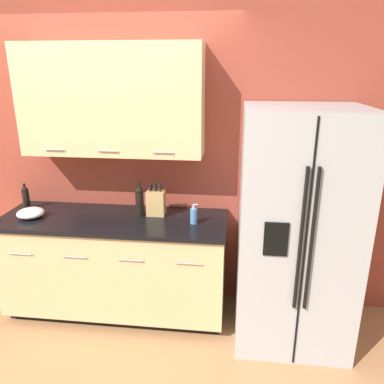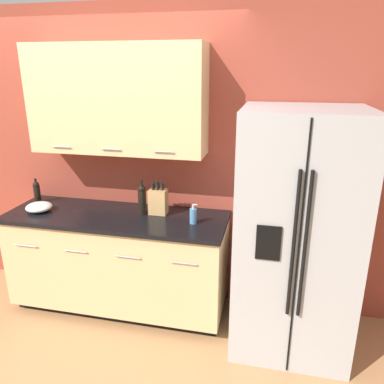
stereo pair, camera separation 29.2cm
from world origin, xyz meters
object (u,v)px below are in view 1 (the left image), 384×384
object	(u,v)px
soap_dispenser	(194,216)
oil_bottle	(26,197)
knife_block	(156,202)
wine_bottle	(140,201)
refrigerator	(296,229)
mixing_bowl	(31,213)

from	to	relation	value
soap_dispenser	oil_bottle	distance (m)	1.51
knife_block	wine_bottle	size ratio (longest dim) A/B	1.02
refrigerator	oil_bottle	bearing A→B (deg)	174.82
oil_bottle	knife_block	bearing A→B (deg)	-0.79
refrigerator	soap_dispenser	world-z (taller)	refrigerator
refrigerator	knife_block	distance (m)	1.15
wine_bottle	oil_bottle	distance (m)	1.04
refrigerator	wine_bottle	xyz separation A→B (m)	(-1.26, 0.16, 0.12)
knife_block	soap_dispenser	world-z (taller)	knife_block
soap_dispenser	mixing_bowl	xyz separation A→B (m)	(-1.36, -0.03, -0.03)
knife_block	soap_dispenser	xyz separation A→B (m)	(0.34, -0.14, -0.05)
knife_block	mixing_bowl	xyz separation A→B (m)	(-1.03, -0.18, -0.07)
wine_bottle	oil_bottle	world-z (taller)	wine_bottle
oil_bottle	refrigerator	bearing A→B (deg)	-5.18
refrigerator	wine_bottle	world-z (taller)	refrigerator
wine_bottle	knife_block	bearing A→B (deg)	15.22
soap_dispenser	mixing_bowl	bearing A→B (deg)	-178.66
wine_bottle	soap_dispenser	world-z (taller)	wine_bottle
refrigerator	mixing_bowl	distance (m)	2.15
refrigerator	wine_bottle	distance (m)	1.27
refrigerator	mixing_bowl	size ratio (longest dim) A/B	8.31
refrigerator	soap_dispenser	bearing A→B (deg)	176.57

